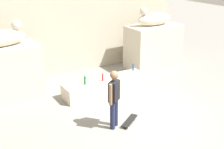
# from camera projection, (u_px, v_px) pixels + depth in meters

# --- Properties ---
(ground_plane) EXTENTS (40.00, 40.00, 0.00)m
(ground_plane) POSITION_uv_depth(u_px,v_px,m) (142.00, 118.00, 8.88)
(ground_plane) COLOR gray
(pedestal_left) EXTENTS (2.22, 1.23, 1.81)m
(pedestal_left) POSITION_uv_depth(u_px,v_px,m) (6.00, 73.00, 9.77)
(pedestal_left) COLOR beige
(pedestal_left) RESTS_ON ground_plane
(pedestal_right) EXTENTS (2.22, 1.23, 1.81)m
(pedestal_right) POSITION_uv_depth(u_px,v_px,m) (153.00, 47.00, 12.72)
(pedestal_right) COLOR beige
(pedestal_right) RESTS_ON ground_plane
(statue_reclining_left) EXTENTS (1.66, 0.75, 0.78)m
(statue_reclining_left) POSITION_uv_depth(u_px,v_px,m) (2.00, 38.00, 9.36)
(statue_reclining_left) COLOR beige
(statue_reclining_left) RESTS_ON pedestal_left
(statue_reclining_right) EXTENTS (1.62, 0.63, 0.78)m
(statue_reclining_right) POSITION_uv_depth(u_px,v_px,m) (154.00, 19.00, 12.27)
(statue_reclining_right) COLOR beige
(statue_reclining_right) RESTS_ON pedestal_right
(ledge_block) EXTENTS (3.05, 0.77, 0.49)m
(ledge_block) POSITION_uv_depth(u_px,v_px,m) (106.00, 86.00, 10.50)
(ledge_block) COLOR beige
(ledge_block) RESTS_ON ground_plane
(skater) EXTENTS (0.46, 0.37, 1.67)m
(skater) POSITION_uv_depth(u_px,v_px,m) (114.00, 97.00, 8.08)
(skater) COLOR #1E233F
(skater) RESTS_ON ground_plane
(skateboard) EXTENTS (0.78, 0.61, 0.08)m
(skateboard) POSITION_uv_depth(u_px,v_px,m) (130.00, 121.00, 8.60)
(skateboard) COLOR black
(skateboard) RESTS_ON ground_plane
(bottle_green) EXTENTS (0.08, 0.08, 0.33)m
(bottle_green) POSITION_uv_depth(u_px,v_px,m) (85.00, 80.00, 9.93)
(bottle_green) COLOR #1E722D
(bottle_green) RESTS_ON ledge_block
(bottle_clear) EXTENTS (0.07, 0.07, 0.33)m
(bottle_clear) POSITION_uv_depth(u_px,v_px,m) (83.00, 77.00, 10.21)
(bottle_clear) COLOR silver
(bottle_clear) RESTS_ON ledge_block
(bottle_red) EXTENTS (0.06, 0.06, 0.30)m
(bottle_red) POSITION_uv_depth(u_px,v_px,m) (103.00, 77.00, 10.22)
(bottle_red) COLOR red
(bottle_red) RESTS_ON ledge_block
(bottle_blue) EXTENTS (0.06, 0.06, 0.32)m
(bottle_blue) POSITION_uv_depth(u_px,v_px,m) (133.00, 67.00, 11.16)
(bottle_blue) COLOR #194C99
(bottle_blue) RESTS_ON ledge_block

